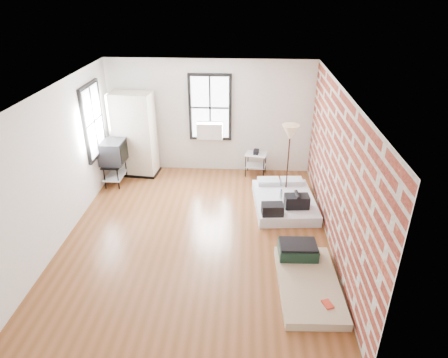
# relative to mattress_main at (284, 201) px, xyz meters

# --- Properties ---
(ground) EXTENTS (6.00, 6.00, 0.00)m
(ground) POSITION_rel_mattress_main_xyz_m (-1.75, -1.16, -0.15)
(ground) COLOR brown
(ground) RESTS_ON ground
(room_shell) EXTENTS (5.02, 6.02, 2.80)m
(room_shell) POSITION_rel_mattress_main_xyz_m (-1.52, -0.80, 1.59)
(room_shell) COLOR silver
(room_shell) RESTS_ON ground
(mattress_main) EXTENTS (1.38, 1.79, 0.55)m
(mattress_main) POSITION_rel_mattress_main_xyz_m (0.00, 0.00, 0.00)
(mattress_main) COLOR silver
(mattress_main) RESTS_ON ground
(mattress_bare) EXTENTS (1.00, 1.82, 0.39)m
(mattress_bare) POSITION_rel_mattress_main_xyz_m (0.18, -2.36, -0.03)
(mattress_bare) COLOR tan
(mattress_bare) RESTS_ON ground
(wardrobe) EXTENTS (1.10, 0.71, 2.07)m
(wardrobe) POSITION_rel_mattress_main_xyz_m (-3.59, 1.49, 0.88)
(wardrobe) COLOR black
(wardrobe) RESTS_ON ground
(side_table) EXTENTS (0.57, 0.49, 0.68)m
(side_table) POSITION_rel_mattress_main_xyz_m (-0.60, 1.56, 0.31)
(side_table) COLOR black
(side_table) RESTS_ON ground
(floor_lamp) EXTENTS (0.36, 0.36, 1.70)m
(floor_lamp) POSITION_rel_mattress_main_xyz_m (0.07, 0.49, 1.31)
(floor_lamp) COLOR black
(floor_lamp) RESTS_ON ground
(tv_stand) EXTENTS (0.55, 0.77, 1.08)m
(tv_stand) POSITION_rel_mattress_main_xyz_m (-3.96, 0.91, 0.63)
(tv_stand) COLOR black
(tv_stand) RESTS_ON ground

